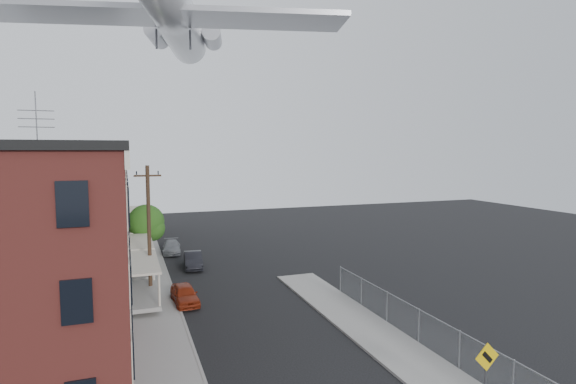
{
  "coord_description": "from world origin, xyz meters",
  "views": [
    {
      "loc": [
        -6.97,
        -13.75,
        9.98
      ],
      "look_at": [
        0.27,
        6.24,
        8.02
      ],
      "focal_mm": 28.0,
      "sensor_mm": 36.0,
      "label": 1
    }
  ],
  "objects_px": {
    "car_far": "(171,247)",
    "airplane": "(172,10)",
    "warning_sign": "(486,366)",
    "street_tree": "(148,224)",
    "car_mid": "(193,260)",
    "car_near": "(185,294)",
    "utility_pole": "(149,229)"
  },
  "relations": [
    {
      "from": "car_far",
      "to": "airplane",
      "type": "bearing_deg",
      "value": -87.05
    },
    {
      "from": "warning_sign",
      "to": "street_tree",
      "type": "xyz_separation_m",
      "value": [
        -10.87,
        28.95,
        1.57
      ]
    },
    {
      "from": "car_mid",
      "to": "airplane",
      "type": "relative_size",
      "value": 0.14
    },
    {
      "from": "car_far",
      "to": "airplane",
      "type": "height_order",
      "value": "airplane"
    },
    {
      "from": "street_tree",
      "to": "airplane",
      "type": "distance_m",
      "value": 18.19
    },
    {
      "from": "warning_sign",
      "to": "airplane",
      "type": "relative_size",
      "value": 0.1
    },
    {
      "from": "warning_sign",
      "to": "street_tree",
      "type": "distance_m",
      "value": 30.96
    },
    {
      "from": "car_near",
      "to": "street_tree",
      "type": "bearing_deg",
      "value": 93.91
    },
    {
      "from": "warning_sign",
      "to": "airplane",
      "type": "xyz_separation_m",
      "value": [
        -8.92,
        23.01,
        18.65
      ]
    },
    {
      "from": "airplane",
      "to": "car_far",
      "type": "bearing_deg",
      "value": 87.87
    },
    {
      "from": "car_near",
      "to": "warning_sign",
      "type": "bearing_deg",
      "value": -64.51
    },
    {
      "from": "utility_pole",
      "to": "car_far",
      "type": "height_order",
      "value": "utility_pole"
    },
    {
      "from": "car_near",
      "to": "car_mid",
      "type": "bearing_deg",
      "value": 74.92
    },
    {
      "from": "car_mid",
      "to": "car_far",
      "type": "distance_m",
      "value": 6.46
    },
    {
      "from": "warning_sign",
      "to": "utility_pole",
      "type": "relative_size",
      "value": 0.31
    },
    {
      "from": "car_far",
      "to": "street_tree",
      "type": "bearing_deg",
      "value": -123.91
    },
    {
      "from": "car_far",
      "to": "warning_sign",
      "type": "bearing_deg",
      "value": -69.77
    },
    {
      "from": "car_mid",
      "to": "car_far",
      "type": "height_order",
      "value": "car_mid"
    },
    {
      "from": "car_near",
      "to": "airplane",
      "type": "distance_m",
      "value": 20.95
    },
    {
      "from": "airplane",
      "to": "street_tree",
      "type": "bearing_deg",
      "value": 108.16
    },
    {
      "from": "street_tree",
      "to": "car_far",
      "type": "xyz_separation_m",
      "value": [
        2.27,
        2.81,
        -2.85
      ]
    },
    {
      "from": "car_mid",
      "to": "car_far",
      "type": "bearing_deg",
      "value": 105.21
    },
    {
      "from": "utility_pole",
      "to": "warning_sign",
      "type": "bearing_deg",
      "value": -59.52
    },
    {
      "from": "utility_pole",
      "to": "airplane",
      "type": "bearing_deg",
      "value": 60.27
    },
    {
      "from": "street_tree",
      "to": "car_mid",
      "type": "relative_size",
      "value": 1.26
    },
    {
      "from": "car_mid",
      "to": "car_far",
      "type": "xyz_separation_m",
      "value": [
        -1.2,
        6.35,
        -0.08
      ]
    },
    {
      "from": "car_near",
      "to": "car_far",
      "type": "relative_size",
      "value": 0.9
    },
    {
      "from": "utility_pole",
      "to": "street_tree",
      "type": "distance_m",
      "value": 10.0
    },
    {
      "from": "car_near",
      "to": "car_far",
      "type": "distance_m",
      "value": 15.32
    },
    {
      "from": "airplane",
      "to": "car_mid",
      "type": "bearing_deg",
      "value": 57.57
    },
    {
      "from": "warning_sign",
      "to": "car_far",
      "type": "bearing_deg",
      "value": 105.15
    },
    {
      "from": "street_tree",
      "to": "car_far",
      "type": "bearing_deg",
      "value": 51.01
    }
  ]
}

